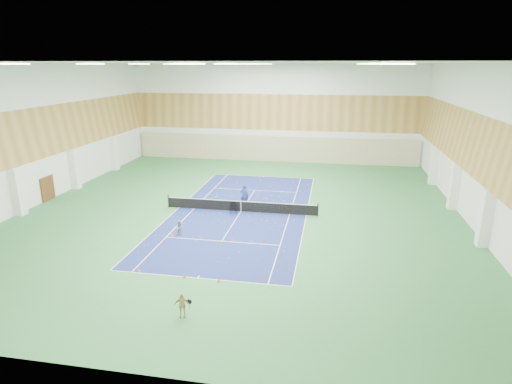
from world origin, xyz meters
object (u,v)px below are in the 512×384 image
coach (244,195)px  ball_cart (233,208)px  child_apron (182,305)px  tennis_net (241,205)px  child_court (180,228)px

coach → ball_cart: size_ratio=1.97×
coach → child_apron: size_ratio=1.52×
ball_cart → coach: bearing=64.1°
ball_cart → tennis_net: bearing=36.8°
child_apron → ball_cart: bearing=77.2°
child_court → child_apron: size_ratio=0.86×
child_court → ball_cart: (2.78, 5.18, -0.06)m
coach → child_apron: bearing=90.0°
child_court → child_apron: 10.68m
ball_cart → child_court: bearing=-131.2°
child_court → ball_cart: 5.88m
coach → child_court: bearing=64.4°
coach → child_court: 8.02m
child_court → child_apron: bearing=-65.2°
coach → child_court: size_ratio=1.75×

